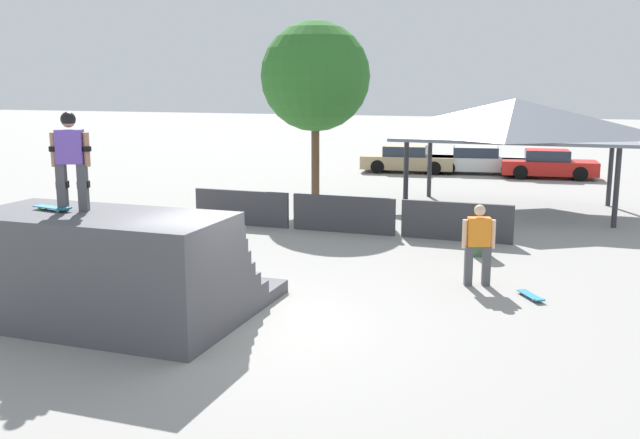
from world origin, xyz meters
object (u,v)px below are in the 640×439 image
Objects in this scene: skateboard_on_deck at (53,208)px; tree_beside_pavilion at (315,77)px; parked_car_white at (477,161)px; skater_on_deck at (70,155)px; parked_car_tan at (407,160)px; trash_bin at (481,239)px; parked_car_red at (549,165)px; skateboard_on_ground at (531,296)px; bystander_walking at (478,241)px.

tree_beside_pavilion is at bearing 100.35° from skateboard_on_deck.
skateboard_on_deck reaches higher than parked_car_white.
skater_on_deck is 23.40m from parked_car_tan.
trash_bin is 0.20× the size of parked_car_red.
parked_car_tan and parked_car_white have the same top height.
parked_car_red is (-0.35, 19.20, 0.54)m from skateboard_on_ground.
skateboard_on_ground is at bearing 7.37° from skater_on_deck.
trash_bin is at bearing 29.35° from skater_on_deck.
parked_car_red reaches higher than skateboard_on_ground.
skater_on_deck reaches higher than bystander_walking.
skateboard_on_deck is 0.13× the size of tree_beside_pavilion.
bystander_walking is 19.44m from parked_car_tan.
skater_on_deck is 8.23m from bystander_walking.
skateboard_on_deck is at bearing 17.52° from bystander_walking.
tree_beside_pavilion is 9.40m from trash_bin.
bystander_walking is 0.39× the size of parked_car_tan.
tree_beside_pavilion is (0.16, 13.16, 2.35)m from skateboard_on_deck.
bystander_walking is 1.58m from skateboard_on_ground.
trash_bin is (-1.41, 3.36, 0.37)m from skateboard_on_ground.
trash_bin is (-0.26, 2.75, -0.54)m from bystander_walking.
bystander_walking is at bearing 15.09° from skater_on_deck.
parked_car_white is at bearing 4.44° from parked_car_tan.
parked_car_red is (6.46, 0.01, -0.00)m from parked_car_tan.
parked_car_red is at bearing 149.23° from skateboard_on_ground.
skateboard_on_ground is 0.13× the size of tree_beside_pavilion.
skater_on_deck reaches higher than parked_car_red.
skateboard_on_deck is at bearing 177.32° from skater_on_deck.
skateboard_on_ground is at bearing -94.99° from parked_car_red.
trash_bin is 0.19× the size of parked_car_tan.
bystander_walking is 2.04× the size of trash_bin.
parked_car_white is (4.21, 10.83, -3.82)m from tree_beside_pavilion.
bystander_walking reaches higher than skateboard_on_ground.
parked_car_tan reaches higher than trash_bin.
parked_car_tan is 0.97× the size of parked_car_white.
trash_bin is at bearing 170.94° from skateboard_on_ground.
skateboard_on_deck is at bearing -94.06° from skateboard_on_ground.
skater_on_deck is 24.33m from parked_car_white.
tree_beside_pavilion is at bearing -170.82° from skateboard_on_ground.
parked_car_red is (0.79, 18.60, -0.36)m from bystander_walking.
tree_beside_pavilion is at bearing 138.70° from trash_bin.
parked_car_tan is 1.06× the size of parked_car_red.
trash_bin is (6.55, 7.54, -1.64)m from skateboard_on_deck.
parked_car_white is at bearing -100.37° from bystander_walking.
trash_bin is at bearing -99.85° from parked_car_red.
tree_beside_pavilion is (-7.80, 8.97, 4.36)m from skateboard_on_ground.
tree_beside_pavilion is 1.40× the size of parked_car_tan.
skater_on_deck is 0.37× the size of parked_car_white.
skateboard_on_deck is 10.12m from trash_bin.
skater_on_deck is 2.18× the size of skateboard_on_ground.
parked_car_tan is at bearing 167.73° from skateboard_on_ground.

